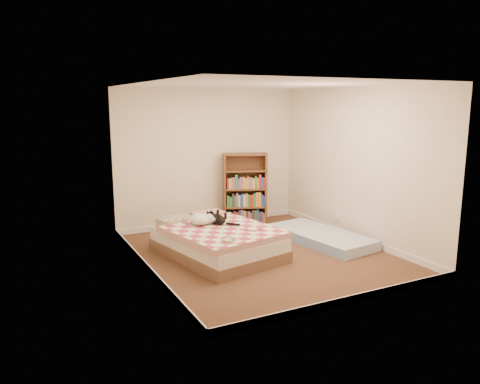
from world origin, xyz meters
name	(u,v)px	position (x,y,z in m)	size (l,w,h in m)	color
room	(263,176)	(0.00, 0.00, 1.20)	(3.51, 4.01, 2.51)	#4B3120
bed	(217,240)	(-0.63, 0.27, 0.23)	(1.64, 2.08, 0.50)	brown
bookshelf	(244,197)	(0.58, 1.71, 0.51)	(0.89, 0.54, 1.34)	brown
floor_mattress	(321,237)	(1.18, 0.12, 0.08)	(0.81, 1.81, 0.16)	#7FA5D4
black_cat	(217,218)	(-0.54, 0.45, 0.51)	(0.24, 0.68, 0.15)	black
white_dog	(201,219)	(-0.80, 0.46, 0.53)	(0.38, 0.41, 0.17)	silver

